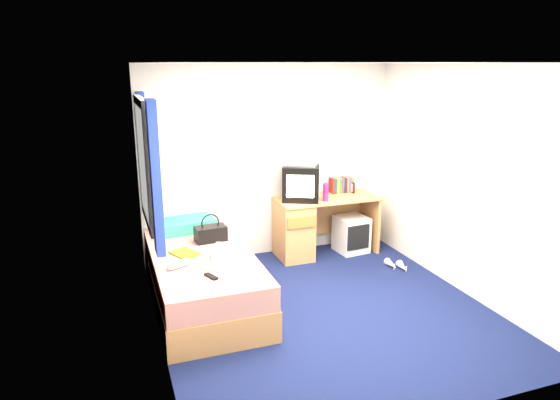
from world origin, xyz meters
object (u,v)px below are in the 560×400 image
object	(u,v)px
vcr	(301,162)
magazine	(185,253)
storage_cube	(351,234)
handbag	(211,233)
desk	(306,225)
bed	(203,279)
crt_tv	(301,183)
white_heels	(397,266)
water_bottle	(178,264)
picture_frame	(352,187)
aerosol_can	(318,190)
remote_control	(211,276)
pillow	(187,225)
towel	(230,252)
pink_water_bottle	(326,193)
colour_swatch_fan	(212,269)

from	to	relation	value
vcr	magazine	distance (m)	1.92
storage_cube	handbag	world-z (taller)	handbag
desk	bed	bearing A→B (deg)	-149.47
crt_tv	vcr	bearing A→B (deg)	90.00
magazine	white_heels	world-z (taller)	magazine
crt_tv	water_bottle	world-z (taller)	crt_tv
picture_frame	aerosol_can	xyz separation A→B (m)	(-0.51, -0.05, 0.02)
handbag	water_bottle	size ratio (longest dim) A/B	1.73
storage_cube	picture_frame	xyz separation A→B (m)	(0.07, 0.17, 0.58)
vcr	remote_control	world-z (taller)	vcr
storage_cube	crt_tv	distance (m)	1.01
remote_control	white_heels	xyz separation A→B (m)	(2.40, 0.69, -0.51)
desk	water_bottle	size ratio (longest dim) A/B	6.50
bed	storage_cube	distance (m)	2.27
crt_tv	pillow	bearing A→B (deg)	-151.54
picture_frame	crt_tv	bearing A→B (deg)	-174.02
vcr	aerosol_can	world-z (taller)	vcr
towel	remote_control	distance (m)	0.51
handbag	water_bottle	xyz separation A→B (m)	(-0.44, -0.63, -0.05)
crt_tv	white_heels	size ratio (longest dim) A/B	1.69
pink_water_bottle	water_bottle	distance (m)	2.22
aerosol_can	white_heels	world-z (taller)	aerosol_can
remote_control	aerosol_can	bearing A→B (deg)	19.61
storage_cube	water_bottle	world-z (taller)	water_bottle
aerosol_can	handbag	size ratio (longest dim) A/B	0.51
remote_control	storage_cube	bearing A→B (deg)	11.15
water_bottle	remote_control	distance (m)	0.40
bed	crt_tv	bearing A→B (deg)	31.77
bed	magazine	bearing A→B (deg)	161.68
water_bottle	bed	bearing A→B (deg)	45.05
picture_frame	aerosol_can	size ratio (longest dim) A/B	0.79
white_heels	vcr	bearing A→B (deg)	139.88
vcr	white_heels	size ratio (longest dim) A/B	1.16
towel	aerosol_can	bearing A→B (deg)	37.58
vcr	water_bottle	distance (m)	2.16
white_heels	remote_control	bearing A→B (deg)	-163.97
water_bottle	pink_water_bottle	bearing A→B (deg)	26.98
pink_water_bottle	white_heels	bearing A→B (deg)	-42.69
towel	desk	bearing A→B (deg)	40.00
pillow	magazine	distance (m)	0.75
towel	colour_swatch_fan	bearing A→B (deg)	-131.97
colour_swatch_fan	storage_cube	bearing A→B (deg)	30.70
vcr	aerosol_can	xyz separation A→B (m)	(0.25, 0.05, -0.39)
towel	pink_water_bottle	bearing A→B (deg)	31.65
handbag	white_heels	world-z (taller)	handbag
magazine	remote_control	distance (m)	0.66
colour_swatch_fan	crt_tv	bearing A→B (deg)	42.84
water_bottle	remote_control	xyz separation A→B (m)	(0.24, -0.32, -0.03)
magazine	white_heels	distance (m)	2.58
towel	white_heels	bearing A→B (deg)	7.05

